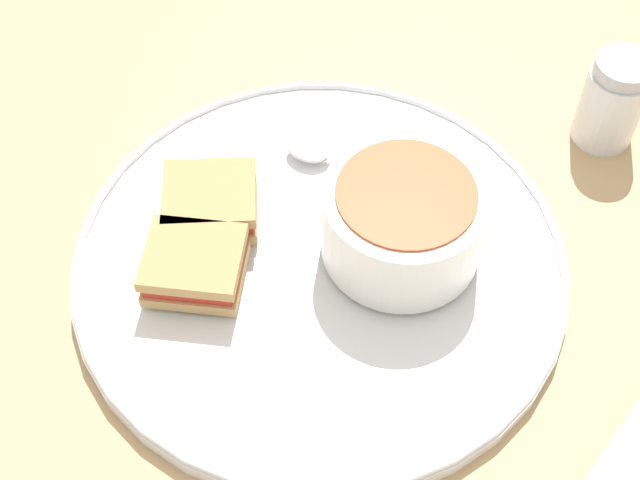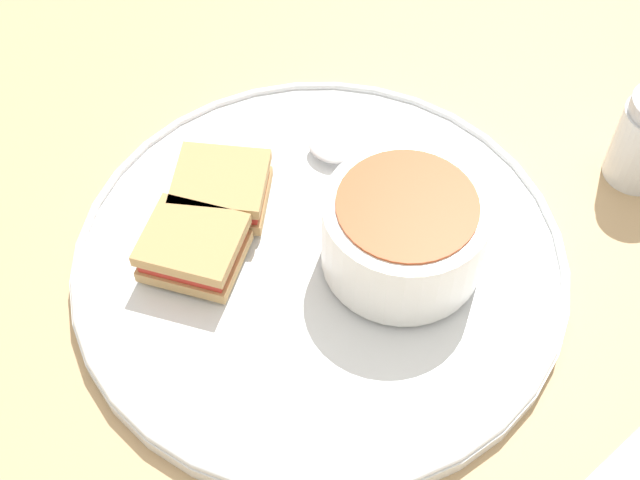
{
  "view_description": "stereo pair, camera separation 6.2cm",
  "coord_description": "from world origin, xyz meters",
  "px_view_note": "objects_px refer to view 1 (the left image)",
  "views": [
    {
      "loc": [
        -0.23,
        0.28,
        0.53
      ],
      "look_at": [
        0.0,
        0.0,
        0.03
      ],
      "focal_mm": 50.0,
      "sensor_mm": 36.0,
      "label": 1
    },
    {
      "loc": [
        -0.28,
        0.24,
        0.53
      ],
      "look_at": [
        0.0,
        0.0,
        0.03
      ],
      "focal_mm": 50.0,
      "sensor_mm": 36.0,
      "label": 2
    }
  ],
  "objects_px": {
    "spoon": "(316,154)",
    "salt_shaker": "(612,101)",
    "sandwich_half_far": "(195,265)",
    "sandwich_half_near": "(210,202)",
    "soup_bowl": "(403,221)"
  },
  "relations": [
    {
      "from": "salt_shaker",
      "to": "soup_bowl",
      "type": "bearing_deg",
      "value": 75.61
    },
    {
      "from": "soup_bowl",
      "to": "sandwich_half_near",
      "type": "distance_m",
      "value": 0.14
    },
    {
      "from": "sandwich_half_near",
      "to": "salt_shaker",
      "type": "height_order",
      "value": "salt_shaker"
    },
    {
      "from": "spoon",
      "to": "salt_shaker",
      "type": "relative_size",
      "value": 1.37
    },
    {
      "from": "spoon",
      "to": "salt_shaker",
      "type": "height_order",
      "value": "salt_shaker"
    },
    {
      "from": "soup_bowl",
      "to": "spoon",
      "type": "relative_size",
      "value": 1.05
    },
    {
      "from": "spoon",
      "to": "salt_shaker",
      "type": "xyz_separation_m",
      "value": [
        -0.15,
        -0.18,
        0.02
      ]
    },
    {
      "from": "spoon",
      "to": "sandwich_half_near",
      "type": "distance_m",
      "value": 0.09
    },
    {
      "from": "soup_bowl",
      "to": "sandwich_half_near",
      "type": "bearing_deg",
      "value": 27.08
    },
    {
      "from": "soup_bowl",
      "to": "salt_shaker",
      "type": "xyz_separation_m",
      "value": [
        -0.05,
        -0.2,
        -0.01
      ]
    },
    {
      "from": "spoon",
      "to": "sandwich_half_far",
      "type": "relative_size",
      "value": 1.23
    },
    {
      "from": "spoon",
      "to": "sandwich_half_near",
      "type": "height_order",
      "value": "sandwich_half_near"
    },
    {
      "from": "soup_bowl",
      "to": "spoon",
      "type": "distance_m",
      "value": 0.11
    },
    {
      "from": "soup_bowl",
      "to": "sandwich_half_far",
      "type": "distance_m",
      "value": 0.15
    },
    {
      "from": "sandwich_half_far",
      "to": "soup_bowl",
      "type": "bearing_deg",
      "value": -130.4
    }
  ]
}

